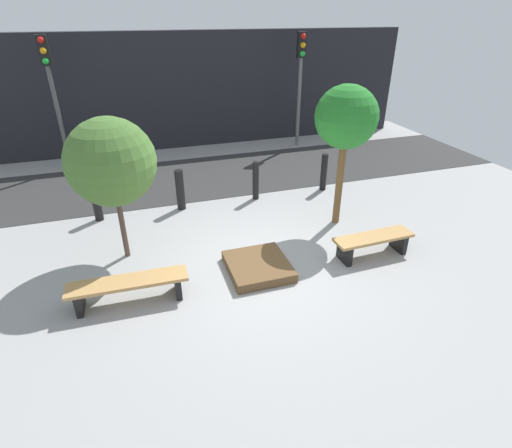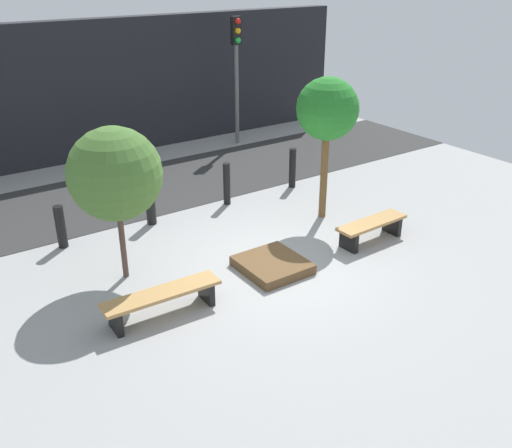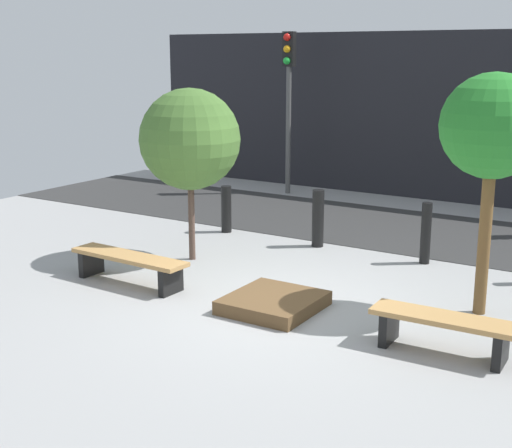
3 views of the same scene
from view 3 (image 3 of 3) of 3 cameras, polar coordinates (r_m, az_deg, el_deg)
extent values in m
plane|color=#999999|center=(9.41, 1.50, -6.78)|extent=(18.00, 18.00, 0.00)
cube|color=#303030|center=(13.75, 12.19, -0.49)|extent=(18.00, 3.36, 0.01)
cube|color=black|center=(16.53, 16.49, 8.15)|extent=(16.20, 0.50, 3.75)
cube|color=black|center=(11.03, -13.04, -3.03)|extent=(0.11, 0.43, 0.38)
cube|color=black|center=(9.97, -6.83, -4.53)|extent=(0.11, 0.43, 0.38)
cube|color=#B2844C|center=(10.42, -10.14, -2.61)|extent=(1.94, 0.49, 0.06)
cube|color=black|center=(8.44, 10.60, -8.07)|extent=(0.11, 0.44, 0.38)
cube|color=black|center=(8.15, 19.00, -9.42)|extent=(0.11, 0.44, 0.38)
cube|color=#B2844C|center=(8.19, 14.81, -7.32)|extent=(1.62, 0.48, 0.06)
cube|color=brown|center=(9.35, 1.41, -6.32)|extent=(1.12, 1.19, 0.18)
cylinder|color=brown|center=(11.45, -5.19, 0.82)|extent=(0.10, 0.10, 1.51)
sphere|color=#466F2F|center=(11.25, -5.32, 6.77)|extent=(1.59, 1.59, 1.59)
cylinder|color=brown|center=(9.40, 17.82, -0.93)|extent=(0.16, 0.16, 2.05)
sphere|color=#267E2A|center=(9.17, 18.45, 7.46)|extent=(1.29, 1.29, 1.29)
cylinder|color=black|center=(13.25, -2.39, 1.19)|extent=(0.19, 0.19, 0.87)
cylinder|color=black|center=(12.28, 4.98, 0.45)|extent=(0.20, 0.20, 0.99)
cylinder|color=black|center=(11.56, 13.43, -0.72)|extent=(0.16, 0.16, 0.99)
cylinder|color=#505050|center=(16.81, 2.62, 8.76)|extent=(0.12, 0.12, 3.74)
cube|color=black|center=(16.75, 2.67, 13.81)|extent=(0.28, 0.16, 0.78)
sphere|color=red|center=(16.66, 2.50, 14.70)|extent=(0.17, 0.17, 0.17)
sphere|color=orange|center=(16.66, 2.49, 13.81)|extent=(0.17, 0.17, 0.17)
sphere|color=green|center=(16.66, 2.48, 12.92)|extent=(0.17, 0.17, 0.17)
camera|label=1|loc=(6.75, -45.47, 18.83)|focal=28.00mm
camera|label=2|loc=(10.13, -59.55, 18.19)|focal=40.00mm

